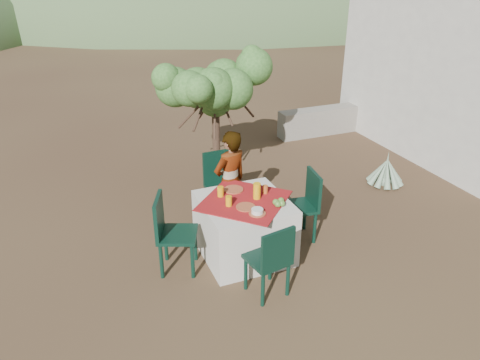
% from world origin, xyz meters
% --- Properties ---
extents(ground, '(160.00, 160.00, 0.00)m').
position_xyz_m(ground, '(0.00, 0.00, 0.00)').
color(ground, '#3B251A').
rests_on(ground, ground).
extents(table, '(1.30, 1.30, 0.76)m').
position_xyz_m(table, '(0.05, -0.06, 0.38)').
color(table, silver).
rests_on(table, ground).
extents(chair_far, '(0.46, 0.46, 0.97)m').
position_xyz_m(chair_far, '(0.12, 0.92, 0.54)').
color(chair_far, black).
rests_on(chair_far, ground).
extents(chair_near, '(0.48, 0.48, 0.89)m').
position_xyz_m(chair_near, '(0.01, -0.92, 0.50)').
color(chair_near, black).
rests_on(chair_near, ground).
extents(chair_left, '(0.58, 0.58, 0.96)m').
position_xyz_m(chair_left, '(-0.86, -0.03, 0.53)').
color(chair_left, black).
rests_on(chair_left, ground).
extents(chair_right, '(0.49, 0.49, 0.93)m').
position_xyz_m(chair_right, '(0.92, 0.01, 0.52)').
color(chair_right, black).
rests_on(chair_right, ground).
extents(person, '(0.60, 0.50, 1.42)m').
position_xyz_m(person, '(0.11, 0.57, 0.71)').
color(person, '#8C6651').
rests_on(person, ground).
extents(shrub_tree, '(1.61, 1.58, 1.89)m').
position_xyz_m(shrub_tree, '(0.50, 2.10, 1.49)').
color(shrub_tree, '#463223').
rests_on(shrub_tree, ground).
extents(agave, '(0.60, 0.60, 0.64)m').
position_xyz_m(agave, '(2.96, 0.90, 0.21)').
color(agave, gray).
rests_on(agave, ground).
extents(stone_wall, '(2.60, 0.35, 0.55)m').
position_xyz_m(stone_wall, '(3.60, 3.40, 0.28)').
color(stone_wall, gray).
rests_on(stone_wall, ground).
extents(plate_far, '(0.25, 0.25, 0.01)m').
position_xyz_m(plate_far, '(0.03, 0.24, 0.77)').
color(plate_far, brown).
rests_on(plate_far, table).
extents(plate_near, '(0.23, 0.23, 0.01)m').
position_xyz_m(plate_near, '(-0.00, -0.23, 0.77)').
color(plate_near, brown).
rests_on(plate_near, table).
extents(glass_far, '(0.08, 0.08, 0.12)m').
position_xyz_m(glass_far, '(-0.18, 0.15, 0.82)').
color(glass_far, '#E4A10E').
rests_on(glass_far, table).
extents(glass_near, '(0.08, 0.08, 0.12)m').
position_xyz_m(glass_near, '(-0.17, -0.11, 0.82)').
color(glass_near, '#E4A10E').
rests_on(glass_near, table).
extents(juice_pitcher, '(0.09, 0.09, 0.20)m').
position_xyz_m(juice_pitcher, '(0.21, -0.07, 0.86)').
color(juice_pitcher, '#E4A10E').
rests_on(juice_pitcher, table).
extents(bowl_plate, '(0.20, 0.20, 0.01)m').
position_xyz_m(bowl_plate, '(0.06, -0.42, 0.77)').
color(bowl_plate, brown).
rests_on(bowl_plate, table).
extents(white_bowl, '(0.14, 0.14, 0.05)m').
position_xyz_m(white_bowl, '(0.06, -0.42, 0.80)').
color(white_bowl, silver).
rests_on(white_bowl, bowl_plate).
extents(jar_left, '(0.06, 0.06, 0.10)m').
position_xyz_m(jar_left, '(0.36, 0.02, 0.81)').
color(jar_left, '#BF5B21').
rests_on(jar_left, table).
extents(jar_right, '(0.06, 0.06, 0.10)m').
position_xyz_m(jar_right, '(0.30, 0.11, 0.81)').
color(jar_right, '#BF5B21').
rests_on(jar_right, table).
extents(napkin_holder, '(0.07, 0.04, 0.08)m').
position_xyz_m(napkin_holder, '(0.24, -0.00, 0.80)').
color(napkin_holder, silver).
rests_on(napkin_holder, table).
extents(fruit_cluster, '(0.15, 0.14, 0.08)m').
position_xyz_m(fruit_cluster, '(0.38, -0.33, 0.80)').
color(fruit_cluster, '#548731').
rests_on(fruit_cluster, table).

